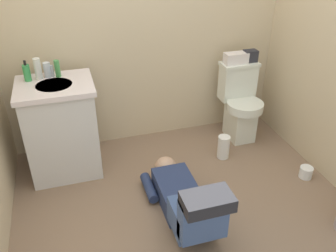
{
  "coord_description": "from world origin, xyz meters",
  "views": [
    {
      "loc": [
        -0.73,
        -2.08,
        1.95
      ],
      "look_at": [
        0.01,
        0.36,
        0.45
      ],
      "focal_mm": 38.25,
      "sensor_mm": 36.0,
      "label": 1
    }
  ],
  "objects_px": {
    "soap_dispenser": "(27,73)",
    "person_plumber": "(185,200)",
    "vanity_cabinet": "(61,128)",
    "bottle_clear": "(47,70)",
    "tissue_box": "(236,58)",
    "bottle_green": "(57,69)",
    "toilet": "(240,103)",
    "faucet": "(52,71)",
    "paper_towel_roll": "(223,147)",
    "toilet_paper_roll": "(306,172)",
    "toiletry_bag": "(250,56)",
    "bottle_white": "(38,69)"
  },
  "relations": [
    {
      "from": "faucet",
      "to": "bottle_clear",
      "type": "height_order",
      "value": "bottle_clear"
    },
    {
      "from": "faucet",
      "to": "bottle_green",
      "type": "height_order",
      "value": "bottle_green"
    },
    {
      "from": "bottle_white",
      "to": "paper_towel_roll",
      "type": "height_order",
      "value": "bottle_white"
    },
    {
      "from": "soap_dispenser",
      "to": "toilet_paper_roll",
      "type": "relative_size",
      "value": 1.51
    },
    {
      "from": "toilet",
      "to": "faucet",
      "type": "height_order",
      "value": "faucet"
    },
    {
      "from": "vanity_cabinet",
      "to": "bottle_clear",
      "type": "distance_m",
      "value": 0.49
    },
    {
      "from": "tissue_box",
      "to": "bottle_green",
      "type": "height_order",
      "value": "bottle_green"
    },
    {
      "from": "bottle_clear",
      "to": "soap_dispenser",
      "type": "bearing_deg",
      "value": -169.9
    },
    {
      "from": "toilet",
      "to": "soap_dispenser",
      "type": "xyz_separation_m",
      "value": [
        -1.88,
        0.05,
        0.52
      ]
    },
    {
      "from": "bottle_white",
      "to": "paper_towel_roll",
      "type": "xyz_separation_m",
      "value": [
        1.5,
        -0.37,
        -0.79
      ]
    },
    {
      "from": "tissue_box",
      "to": "bottle_green",
      "type": "bearing_deg",
      "value": -178.97
    },
    {
      "from": "soap_dispenser",
      "to": "person_plumber",
      "type": "bearing_deg",
      "value": -45.5
    },
    {
      "from": "vanity_cabinet",
      "to": "person_plumber",
      "type": "xyz_separation_m",
      "value": [
        0.79,
        -0.88,
        -0.24
      ]
    },
    {
      "from": "vanity_cabinet",
      "to": "bottle_clear",
      "type": "bearing_deg",
      "value": 103.86
    },
    {
      "from": "paper_towel_roll",
      "to": "toilet_paper_roll",
      "type": "distance_m",
      "value": 0.74
    },
    {
      "from": "vanity_cabinet",
      "to": "toiletry_bag",
      "type": "height_order",
      "value": "toiletry_bag"
    },
    {
      "from": "vanity_cabinet",
      "to": "soap_dispenser",
      "type": "relative_size",
      "value": 4.94
    },
    {
      "from": "vanity_cabinet",
      "to": "soap_dispenser",
      "type": "distance_m",
      "value": 0.52
    },
    {
      "from": "tissue_box",
      "to": "faucet",
      "type": "bearing_deg",
      "value": -179.17
    },
    {
      "from": "bottle_white",
      "to": "bottle_green",
      "type": "height_order",
      "value": "bottle_white"
    },
    {
      "from": "faucet",
      "to": "toilet_paper_roll",
      "type": "relative_size",
      "value": 0.91
    },
    {
      "from": "vanity_cabinet",
      "to": "bottle_clear",
      "type": "xyz_separation_m",
      "value": [
        -0.04,
        0.15,
        0.46
      ]
    },
    {
      "from": "tissue_box",
      "to": "bottle_clear",
      "type": "distance_m",
      "value": 1.69
    },
    {
      "from": "tissue_box",
      "to": "vanity_cabinet",
      "type": "bearing_deg",
      "value": -174.3
    },
    {
      "from": "toilet",
      "to": "bottle_clear",
      "type": "xyz_separation_m",
      "value": [
        -1.73,
        0.07,
        0.51
      ]
    },
    {
      "from": "bottle_clear",
      "to": "paper_towel_roll",
      "type": "xyz_separation_m",
      "value": [
        1.43,
        -0.39,
        -0.77
      ]
    },
    {
      "from": "tissue_box",
      "to": "paper_towel_roll",
      "type": "relative_size",
      "value": 0.99
    },
    {
      "from": "toiletry_bag",
      "to": "toilet_paper_roll",
      "type": "distance_m",
      "value": 1.18
    },
    {
      "from": "vanity_cabinet",
      "to": "bottle_white",
      "type": "height_order",
      "value": "bottle_white"
    },
    {
      "from": "toilet",
      "to": "toilet_paper_roll",
      "type": "bearing_deg",
      "value": -72.18
    },
    {
      "from": "toilet",
      "to": "faucet",
      "type": "relative_size",
      "value": 7.5
    },
    {
      "from": "person_plumber",
      "to": "bottle_green",
      "type": "bearing_deg",
      "value": 126.46
    },
    {
      "from": "toilet",
      "to": "bottle_white",
      "type": "relative_size",
      "value": 4.37
    },
    {
      "from": "tissue_box",
      "to": "toilet_paper_roll",
      "type": "relative_size",
      "value": 2.0
    },
    {
      "from": "vanity_cabinet",
      "to": "tissue_box",
      "type": "distance_m",
      "value": 1.7
    },
    {
      "from": "person_plumber",
      "to": "toiletry_bag",
      "type": "bearing_deg",
      "value": 46.14
    },
    {
      "from": "person_plumber",
      "to": "toiletry_bag",
      "type": "height_order",
      "value": "toiletry_bag"
    },
    {
      "from": "faucet",
      "to": "paper_towel_roll",
      "type": "relative_size",
      "value": 0.45
    },
    {
      "from": "toilet",
      "to": "person_plumber",
      "type": "distance_m",
      "value": 1.32
    },
    {
      "from": "toiletry_bag",
      "to": "bottle_green",
      "type": "xyz_separation_m",
      "value": [
        -1.75,
        -0.03,
        0.08
      ]
    },
    {
      "from": "toiletry_bag",
      "to": "paper_towel_roll",
      "type": "relative_size",
      "value": 0.56
    },
    {
      "from": "tissue_box",
      "to": "toiletry_bag",
      "type": "xyz_separation_m",
      "value": [
        0.15,
        0.0,
        0.01
      ]
    },
    {
      "from": "toilet",
      "to": "bottle_clear",
      "type": "height_order",
      "value": "bottle_clear"
    },
    {
      "from": "toilet_paper_roll",
      "to": "bottle_clear",
      "type": "bearing_deg",
      "value": 156.23
    },
    {
      "from": "bottle_white",
      "to": "tissue_box",
      "type": "bearing_deg",
      "value": 1.17
    },
    {
      "from": "soap_dispenser",
      "to": "faucet",
      "type": "bearing_deg",
      "value": 6.01
    },
    {
      "from": "soap_dispenser",
      "to": "bottle_green",
      "type": "bearing_deg",
      "value": 3.69
    },
    {
      "from": "faucet",
      "to": "toilet_paper_roll",
      "type": "height_order",
      "value": "faucet"
    },
    {
      "from": "person_plumber",
      "to": "bottle_green",
      "type": "height_order",
      "value": "bottle_green"
    },
    {
      "from": "vanity_cabinet",
      "to": "bottle_green",
      "type": "bearing_deg",
      "value": 72.41
    }
  ]
}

